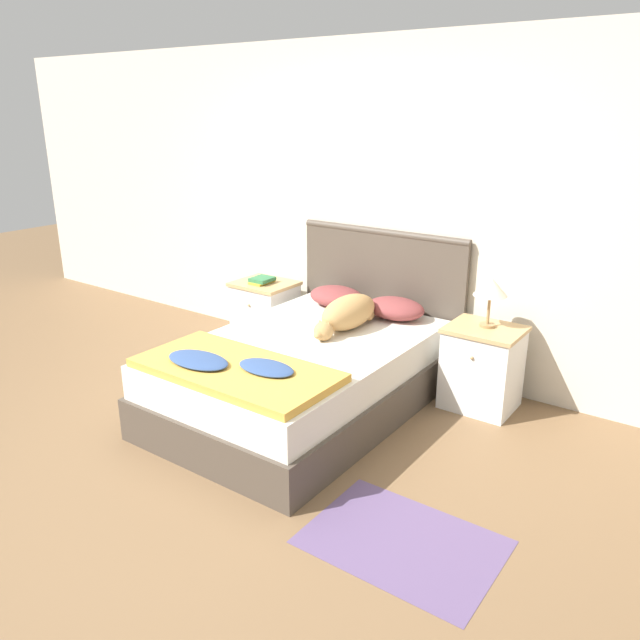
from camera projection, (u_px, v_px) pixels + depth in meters
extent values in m
plane|color=brown|center=(189.00, 467.00, 3.72)|extent=(16.00, 16.00, 0.00)
cube|color=beige|center=(378.00, 208.00, 4.94)|extent=(9.00, 0.06, 2.55)
cube|color=#4C4238|center=(303.00, 390.00, 4.40)|extent=(1.38, 2.06, 0.29)
cube|color=silver|center=(303.00, 357.00, 4.31)|extent=(1.32, 2.00, 0.23)
cube|color=#4C4238|center=(381.00, 299.00, 5.07)|extent=(1.46, 0.04, 1.10)
cylinder|color=#4C4238|center=(383.00, 232.00, 4.89)|extent=(1.46, 0.06, 0.06)
cube|color=white|center=(265.00, 317.00, 5.49)|extent=(0.48, 0.41, 0.57)
cube|color=tan|center=(265.00, 284.00, 5.40)|extent=(0.51, 0.43, 0.03)
sphere|color=tan|center=(249.00, 305.00, 5.28)|extent=(0.02, 0.02, 0.02)
cube|color=white|center=(482.00, 369.00, 4.39)|extent=(0.48, 0.41, 0.57)
cube|color=tan|center=(485.00, 330.00, 4.29)|extent=(0.51, 0.43, 0.03)
sphere|color=tan|center=(472.00, 358.00, 4.18)|extent=(0.02, 0.02, 0.02)
ellipsoid|color=brown|center=(336.00, 296.00, 5.02)|extent=(0.46, 0.34, 0.16)
ellipsoid|color=brown|center=(395.00, 308.00, 4.72)|extent=(0.46, 0.34, 0.16)
cube|color=gold|center=(236.00, 370.00, 3.76)|extent=(1.26, 0.63, 0.05)
ellipsoid|color=#334C7F|center=(198.00, 360.00, 3.79)|extent=(0.44, 0.25, 0.05)
ellipsoid|color=#334C7F|center=(266.00, 368.00, 3.69)|extent=(0.38, 0.22, 0.04)
ellipsoid|color=tan|center=(349.00, 312.00, 4.51)|extent=(0.27, 0.57, 0.24)
sphere|color=tan|center=(323.00, 331.00, 4.29)|extent=(0.14, 0.14, 0.14)
ellipsoid|color=tan|center=(319.00, 335.00, 4.24)|extent=(0.06, 0.08, 0.06)
cone|color=tan|center=(320.00, 323.00, 4.30)|extent=(0.04, 0.04, 0.05)
cone|color=tan|center=(329.00, 325.00, 4.26)|extent=(0.04, 0.04, 0.05)
ellipsoid|color=tan|center=(371.00, 313.00, 4.70)|extent=(0.17, 0.25, 0.09)
cube|color=gold|center=(262.00, 282.00, 5.37)|extent=(0.13, 0.21, 0.02)
cube|color=#337547|center=(262.00, 279.00, 5.36)|extent=(0.17, 0.19, 0.03)
cylinder|color=#9E7A4C|center=(487.00, 325.00, 4.31)|extent=(0.11, 0.11, 0.02)
cylinder|color=#9E7A4C|center=(489.00, 310.00, 4.27)|extent=(0.02, 0.02, 0.21)
cone|color=beige|center=(491.00, 286.00, 4.22)|extent=(0.23, 0.23, 0.13)
cube|color=#604C75|center=(403.00, 542.00, 3.08)|extent=(0.93, 0.68, 0.00)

